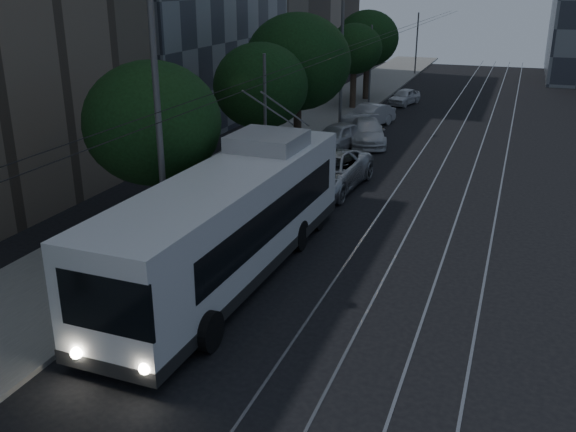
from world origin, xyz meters
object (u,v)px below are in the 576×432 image
(car_white_a, at_px, (337,136))
(car_white_d, at_px, (404,97))
(pickup_silver, at_px, (327,171))
(car_white_b, at_px, (367,132))
(trolleybus, at_px, (232,221))
(car_white_c, at_px, (369,116))
(streetlamp_far, at_px, (349,29))
(streetlamp_near, at_px, (168,75))

(car_white_a, relative_size, car_white_d, 1.20)
(pickup_silver, distance_m, car_white_d, 22.33)
(car_white_b, height_order, car_white_d, car_white_b)
(trolleybus, bearing_deg, car_white_d, 92.40)
(car_white_a, bearing_deg, pickup_silver, -60.24)
(car_white_d, bearing_deg, pickup_silver, -73.99)
(car_white_c, distance_m, streetlamp_far, 5.59)
(trolleybus, xyz_separation_m, streetlamp_near, (-1.88, -0.14, 4.42))
(car_white_a, distance_m, car_white_b, 2.15)
(trolleybus, distance_m, streetlamp_far, 23.19)
(streetlamp_near, bearing_deg, pickup_silver, 77.98)
(trolleybus, height_order, streetlamp_far, streetlamp_far)
(car_white_d, bearing_deg, car_white_c, -80.08)
(car_white_c, height_order, car_white_d, car_white_c)
(pickup_silver, xyz_separation_m, car_white_c, (-1.30, 13.62, -0.13))
(trolleybus, xyz_separation_m, pickup_silver, (0.20, 9.63, -0.99))
(pickup_silver, xyz_separation_m, streetlamp_far, (-2.64, 13.03, 5.26))
(trolleybus, relative_size, pickup_silver, 2.20)
(pickup_silver, distance_m, car_white_c, 13.68)
(pickup_silver, height_order, car_white_b, pickup_silver)
(car_white_d, bearing_deg, car_white_b, -74.26)
(streetlamp_near, bearing_deg, car_white_c, 88.08)
(pickup_silver, relative_size, car_white_d, 1.72)
(pickup_silver, bearing_deg, streetlamp_near, -98.05)
(pickup_silver, bearing_deg, car_white_a, 106.28)
(trolleybus, relative_size, streetlamp_far, 1.32)
(pickup_silver, height_order, car_white_d, pickup_silver)
(car_white_b, height_order, streetlamp_far, streetlamp_far)
(car_white_b, distance_m, streetlamp_near, 19.71)
(trolleybus, relative_size, car_white_b, 2.77)
(car_white_c, xyz_separation_m, streetlamp_far, (-1.34, -0.59, 5.40))
(pickup_silver, relative_size, streetlamp_far, 0.60)
(pickup_silver, height_order, car_white_c, pickup_silver)
(car_white_d, bearing_deg, streetlamp_far, -87.86)
(trolleybus, distance_m, streetlamp_near, 4.81)
(pickup_silver, bearing_deg, car_white_d, 95.52)
(pickup_silver, distance_m, car_white_a, 7.50)
(car_white_a, xyz_separation_m, streetlamp_far, (-1.04, 5.70, 5.38))
(streetlamp_far, bearing_deg, car_white_a, -79.69)
(car_white_a, height_order, car_white_c, car_white_a)
(trolleybus, xyz_separation_m, streetlamp_far, (-2.44, 22.66, 4.27))
(trolleybus, xyz_separation_m, car_white_c, (-1.10, 23.25, -1.12))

